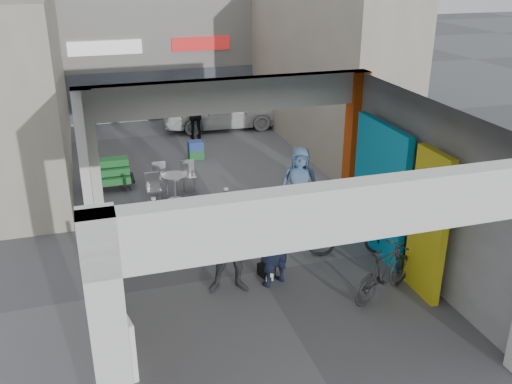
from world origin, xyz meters
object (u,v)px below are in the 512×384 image
object	(u,v)px
man_elderly	(299,184)
man_back_turned	(233,244)
bicycle_front	(351,234)
bicycle_rear	(384,272)
border_collie	(268,266)
produce_stand	(110,178)
man_crates	(196,115)
cafe_set	(169,186)
white_van	(221,109)
man_with_dog	(274,240)

from	to	relation	value
man_elderly	man_back_turned	bearing A→B (deg)	-110.97
bicycle_front	bicycle_rear	distance (m)	1.62
bicycle_rear	man_back_turned	bearing A→B (deg)	44.24
border_collie	produce_stand	bearing A→B (deg)	99.17
man_back_turned	bicycle_rear	xyz separation A→B (m)	(2.60, -0.97, -0.49)
border_collie	bicycle_front	size ratio (longest dim) A/B	0.35
border_collie	bicycle_front	bearing A→B (deg)	-4.72
produce_stand	man_elderly	size ratio (longest dim) A/B	0.68
man_crates	cafe_set	bearing A→B (deg)	72.00
cafe_set	produce_stand	distance (m)	1.73
man_crates	white_van	world-z (taller)	man_crates
produce_stand	man_back_turned	size ratio (longest dim) A/B	0.62
man_crates	white_van	bearing A→B (deg)	-136.68
man_elderly	man_crates	size ratio (longest dim) A/B	1.11
man_with_dog	bicycle_rear	distance (m)	2.12
produce_stand	man_with_dog	world-z (taller)	man_with_dog
man_back_turned	white_van	world-z (taller)	man_back_turned
man_with_dog	man_back_turned	size ratio (longest dim) A/B	0.94
cafe_set	man_with_dog	world-z (taller)	man_with_dog
cafe_set	man_elderly	bearing A→B (deg)	-39.76
bicycle_front	man_elderly	bearing A→B (deg)	24.56
man_with_dog	bicycle_front	xyz separation A→B (m)	(1.93, 0.62, -0.45)
produce_stand	man_with_dog	distance (m)	6.44
produce_stand	man_back_turned	world-z (taller)	man_back_turned
border_collie	bicycle_front	distance (m)	2.01
white_van	produce_stand	bearing A→B (deg)	142.86
border_collie	bicycle_rear	world-z (taller)	bicycle_rear
bicycle_front	white_van	distance (m)	10.10
produce_stand	man_elderly	bearing A→B (deg)	-14.22
bicycle_rear	cafe_set	bearing A→B (deg)	2.22
man_crates	bicycle_front	distance (m)	9.19
border_collie	bicycle_rear	distance (m)	2.24
border_collie	man_with_dog	size ratio (longest dim) A/B	0.35
border_collie	white_van	bearing A→B (deg)	65.07
produce_stand	cafe_set	bearing A→B (deg)	-10.70
man_back_turned	man_elderly	distance (m)	3.47
border_collie	white_van	size ratio (longest dim) A/B	0.16
man_back_turned	bicycle_front	bearing A→B (deg)	27.65
bicycle_front	bicycle_rear	world-z (taller)	bicycle_rear
border_collie	man_back_turned	size ratio (longest dim) A/B	0.33
produce_stand	bicycle_front	size ratio (longest dim) A/B	0.66
man_crates	bicycle_front	size ratio (longest dim) A/B	0.88
bicycle_rear	man_elderly	bearing A→B (deg)	-20.47
man_with_dog	man_elderly	xyz separation A→B (m)	(1.52, 2.57, -0.03)
bicycle_front	white_van	size ratio (longest dim) A/B	0.45
produce_stand	bicycle_rear	xyz separation A→B (m)	(4.47, -6.84, 0.18)
man_with_dog	bicycle_rear	xyz separation A→B (m)	(1.82, -1.00, -0.44)
cafe_set	man_with_dog	bearing A→B (deg)	-75.84
cafe_set	produce_stand	world-z (taller)	cafe_set
man_with_dog	bicycle_rear	bearing A→B (deg)	127.88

